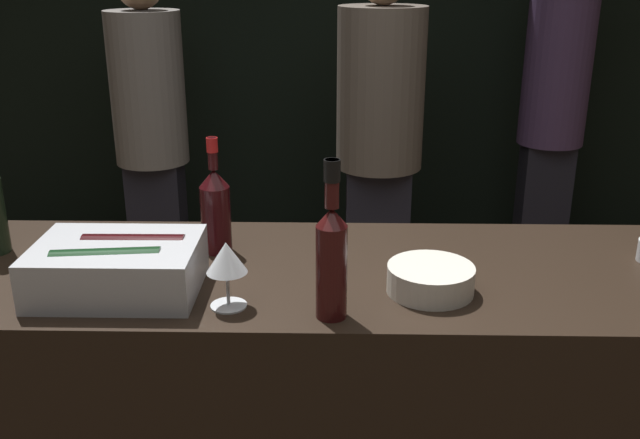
{
  "coord_description": "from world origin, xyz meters",
  "views": [
    {
      "loc": [
        0.04,
        -1.32,
        1.72
      ],
      "look_at": [
        0.0,
        0.37,
        1.1
      ],
      "focal_mm": 40.0,
      "sensor_mm": 36.0,
      "label": 1
    }
  ],
  "objects": [
    {
      "name": "wall_back_chalkboard",
      "position": [
        0.0,
        2.78,
        1.4
      ],
      "size": [
        6.4,
        0.06,
        2.8
      ],
      "color": "black",
      "rests_on": "ground_plane"
    },
    {
      "name": "bar_counter",
      "position": [
        0.0,
        0.33,
        0.49
      ],
      "size": [
        2.58,
        0.67,
        0.98
      ],
      "color": "black",
      "rests_on": "ground_plane"
    },
    {
      "name": "ice_bin_with_bottles",
      "position": [
        -0.47,
        0.2,
        1.05
      ],
      "size": [
        0.38,
        0.28,
        0.12
      ],
      "color": "#B7BABF",
      "rests_on": "bar_counter"
    },
    {
      "name": "bowl_white",
      "position": [
        0.26,
        0.2,
        1.02
      ],
      "size": [
        0.2,
        0.2,
        0.07
      ],
      "color": "silver",
      "rests_on": "bar_counter"
    },
    {
      "name": "wine_glass",
      "position": [
        -0.2,
        0.12,
        1.1
      ],
      "size": [
        0.09,
        0.09,
        0.16
      ],
      "color": "silver",
      "rests_on": "bar_counter"
    },
    {
      "name": "red_wine_bottle_tall",
      "position": [
        -0.28,
        0.44,
        1.11
      ],
      "size": [
        0.08,
        0.08,
        0.31
      ],
      "color": "black",
      "rests_on": "bar_counter"
    },
    {
      "name": "red_wine_bottle_black_foil",
      "position": [
        0.03,
        0.08,
        1.13
      ],
      "size": [
        0.07,
        0.07,
        0.36
      ],
      "color": "#380F0F",
      "rests_on": "bar_counter"
    },
    {
      "name": "person_in_hoodie",
      "position": [
        -0.86,
        2.06,
        0.96
      ],
      "size": [
        0.35,
        0.35,
        1.71
      ],
      "rotation": [
        0.0,
        0.0,
        0.53
      ],
      "color": "black",
      "rests_on": "ground_plane"
    },
    {
      "name": "person_blond_tee",
      "position": [
        1.13,
        2.27,
        1.02
      ],
      "size": [
        0.33,
        0.33,
        1.81
      ],
      "rotation": [
        0.0,
        0.0,
        2.13
      ],
      "color": "black",
      "rests_on": "ground_plane"
    },
    {
      "name": "person_grey_polo",
      "position": [
        0.24,
        1.94,
        0.96
      ],
      "size": [
        0.4,
        0.4,
        1.74
      ],
      "rotation": [
        0.0,
        0.0,
        -0.98
      ],
      "color": "black",
      "rests_on": "ground_plane"
    }
  ]
}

